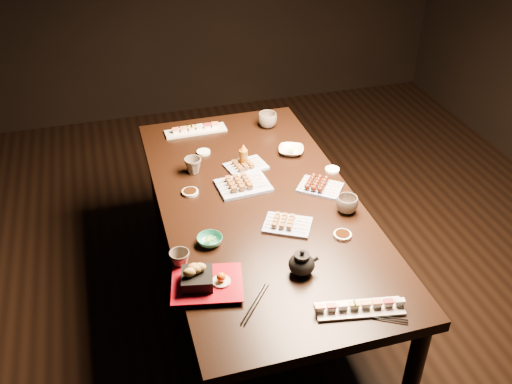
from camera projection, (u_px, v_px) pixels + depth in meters
ground at (313, 296)px, 3.18m from camera, size 5.00×5.00×0.00m
dining_table at (259, 262)px, 2.85m from camera, size 1.17×1.92×0.75m
sushi_platter_near at (360, 306)px, 2.06m from camera, size 0.33×0.14×0.04m
sushi_platter_far at (196, 128)px, 3.18m from camera, size 0.34×0.10×0.04m
yakitori_plate_center at (243, 182)px, 2.72m from camera, size 0.26×0.20×0.06m
yakitori_plate_right at (288, 222)px, 2.47m from camera, size 0.25×0.23×0.05m
yakitori_plate_left at (246, 163)px, 2.87m from camera, size 0.22×0.18×0.05m
tsukune_plate at (320, 184)px, 2.71m from camera, size 0.24×0.24×0.05m
edamame_bowl_green at (210, 240)px, 2.38m from camera, size 0.12×0.12×0.03m
edamame_bowl_cream at (291, 151)px, 2.99m from camera, size 0.17×0.17×0.03m
tempura_tray at (207, 278)px, 2.14m from camera, size 0.31×0.26×0.10m
teacup_near_left at (180, 260)px, 2.25m from camera, size 0.09×0.09×0.07m
teacup_mid_right at (347, 204)px, 2.55m from camera, size 0.13×0.13×0.08m
teacup_far_left at (193, 166)px, 2.82m from camera, size 0.10×0.10×0.08m
teacup_far_right at (268, 120)px, 3.22m from camera, size 0.12×0.12×0.08m
teapot at (302, 262)px, 2.21m from camera, size 0.13×0.13×0.11m
condiment_bottle at (243, 156)px, 2.85m from camera, size 0.05×0.05×0.13m
sauce_dish_west at (190, 192)px, 2.69m from camera, size 0.11×0.11×0.01m
sauce_dish_east at (332, 170)px, 2.85m from camera, size 0.10×0.10×0.01m
sauce_dish_se at (342, 235)px, 2.42m from camera, size 0.10×0.10×0.01m
sauce_dish_nw at (203, 152)px, 3.00m from camera, size 0.08×0.08×0.01m
chopsticks_near at (255, 303)px, 2.10m from camera, size 0.16×0.19×0.01m
chopsticks_se at (374, 317)px, 2.04m from camera, size 0.22×0.13×0.01m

